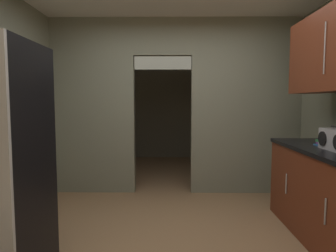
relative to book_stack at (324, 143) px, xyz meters
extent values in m
plane|color=#93704C|center=(-1.50, -0.39, -0.95)|extent=(20.00, 20.00, 0.00)
cube|color=gray|center=(-2.74, 1.40, 0.35)|extent=(1.24, 0.12, 2.60)
cube|color=gray|center=(-0.46, 1.40, 0.35)|extent=(1.62, 0.12, 2.60)
cube|color=gray|center=(-1.69, 1.40, 1.38)|extent=(0.86, 0.12, 0.54)
cube|color=gray|center=(-1.50, 4.25, 0.35)|extent=(3.71, 0.10, 2.60)
cube|color=gray|center=(-3.31, 2.82, 0.35)|extent=(0.10, 2.85, 2.60)
cube|color=gray|center=(0.30, 2.82, 0.35)|extent=(0.10, 2.85, 2.60)
cylinder|color=#B7BABC|center=(-0.31, -0.67, -0.46)|extent=(0.01, 0.01, 0.22)
cylinder|color=#B7BABC|center=(-0.31, 0.14, -0.46)|extent=(0.01, 0.01, 0.22)
cylinder|color=#B7BABC|center=(-0.17, -0.26, 0.91)|extent=(0.01, 0.01, 0.47)
cylinder|color=black|center=(-0.11, -0.17, 0.07)|extent=(0.01, 0.14, 0.14)
cube|color=#2D609E|center=(-0.01, 0.00, -0.02)|extent=(0.14, 0.17, 0.02)
cube|color=#8C3893|center=(0.01, 0.00, 0.00)|extent=(0.12, 0.15, 0.02)
cube|color=#388C47|center=(-0.01, 0.01, 0.02)|extent=(0.10, 0.14, 0.02)
camera|label=1|loc=(-1.56, -2.98, 0.42)|focal=31.22mm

